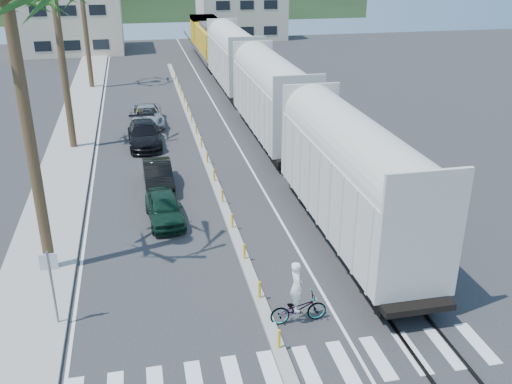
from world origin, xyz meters
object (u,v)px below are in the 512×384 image
at_px(car_lead, 164,208).
at_px(cyclist, 298,303).
at_px(street_sign, 51,278).
at_px(car_second, 158,175).

relative_size(car_lead, cyclist, 1.71).
bearing_deg(cyclist, street_sign, 78.10).
distance_m(car_lead, car_second, 4.37).
bearing_deg(car_second, cyclist, -74.29).
relative_size(street_sign, cyclist, 1.23).
height_order(street_sign, car_second, street_sign).
relative_size(street_sign, car_second, 0.68).
xyz_separation_m(car_lead, car_second, (-0.07, 4.36, 0.03)).
bearing_deg(cyclist, car_lead, 22.51).
distance_m(car_lead, cyclist, 10.11).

